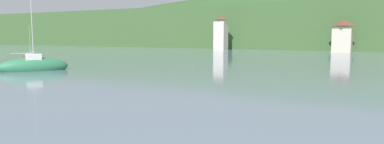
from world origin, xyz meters
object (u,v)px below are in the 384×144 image
Objects in this scene: sailboat_far_1 at (30,56)px; shore_building_west at (221,33)px; sailboat_mid_6 at (34,66)px; shore_building_westcentral at (342,37)px.

shore_building_west is at bearing -106.65° from sailboat_far_1.
shore_building_west is 1.52× the size of sailboat_far_1.
shore_building_west is at bearing 36.87° from sailboat_mid_6.
shore_building_westcentral is at bearing 10.46° from sailboat_mid_6.
sailboat_far_1 is (-51.01, -50.31, -3.64)m from shore_building_westcentral.
sailboat_mid_6 reaches higher than sailboat_far_1.
shore_building_westcentral is 0.79× the size of sailboat_mid_6.
shore_building_westcentral reaches higher than sailboat_far_1.
shore_building_west reaches higher than sailboat_far_1.
shore_building_westcentral is 1.26× the size of sailboat_far_1.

